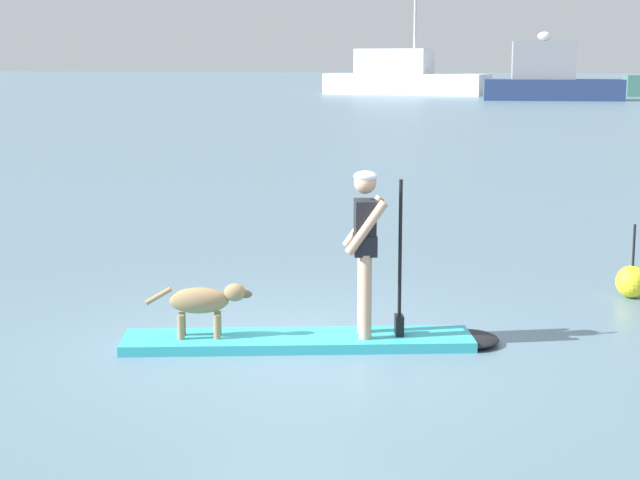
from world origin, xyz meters
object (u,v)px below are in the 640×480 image
at_px(paddleboard, 321,340).
at_px(moored_boat_starboard, 549,78).
at_px(marker_buoy, 632,281).
at_px(moored_boat_port, 403,77).
at_px(person_paddler, 366,241).
at_px(dog, 204,302).

distance_m(paddleboard, moored_boat_starboard, 63.65).
height_order(paddleboard, marker_buoy, marker_buoy).
xyz_separation_m(moored_boat_port, moored_boat_starboard, (11.34, -8.90, 0.12)).
bearing_deg(person_paddler, moored_boat_port, 98.03).
bearing_deg(paddleboard, dog, -164.84).
xyz_separation_m(dog, marker_buoy, (4.28, 3.18, -0.26)).
bearing_deg(moored_boat_starboard, moored_boat_port, 141.88).
xyz_separation_m(person_paddler, marker_buoy, (2.73, 2.76, -0.86)).
xyz_separation_m(paddleboard, dog, (-1.11, -0.30, 0.41)).
bearing_deg(moored_boat_port, person_paddler, -81.97).
distance_m(person_paddler, moored_boat_port, 73.12).
bearing_deg(dog, marker_buoy, 36.64).
distance_m(person_paddler, marker_buoy, 3.98).
distance_m(paddleboard, dog, 1.23).
relative_size(person_paddler, moored_boat_port, 0.12).
relative_size(moored_boat_starboard, marker_buoy, 10.67).
distance_m(dog, moored_boat_port, 73.34).
bearing_deg(marker_buoy, moored_boat_port, 100.53).
distance_m(paddleboard, marker_buoy, 4.28).
distance_m(person_paddler, dog, 1.71).
xyz_separation_m(paddleboard, marker_buoy, (3.16, 2.88, 0.15)).
xyz_separation_m(paddleboard, person_paddler, (0.43, 0.12, 1.01)).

